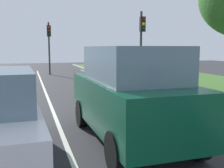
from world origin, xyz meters
The scene contains 7 objects.
ground_plane centered at (0.00, 14.00, 0.00)m, with size 60.00×60.00×0.00m, color #2D2D30.
lane_line_center centered at (-0.70, 14.00, 0.00)m, with size 0.12×32.00×0.01m, color silver.
lane_line_right_edge centered at (3.60, 14.00, 0.00)m, with size 0.12×32.00×0.01m, color silver.
curb_right centered at (4.10, 14.00, 0.06)m, with size 0.24×48.00×0.12m, color #9E9B93.
car_suv_ahead centered at (0.83, 8.46, 1.17)m, with size 2.03×4.53×2.28m.
traffic_light_near_right centered at (5.30, 18.28, 2.98)m, with size 0.32×0.50×4.47m.
traffic_light_far_median centered at (0.22, 25.80, 2.92)m, with size 0.32×0.50×4.33m.
Camera 1 is at (-1.46, 2.44, 2.25)m, focal length 43.83 mm.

